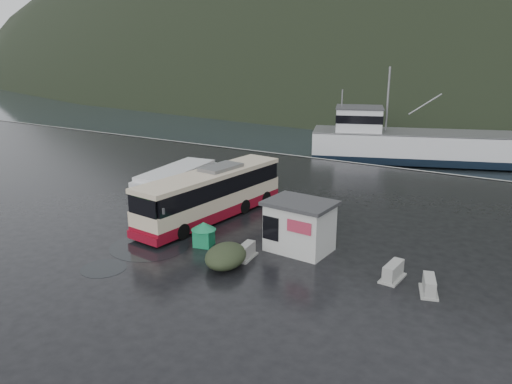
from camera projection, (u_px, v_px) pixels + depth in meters
The scene contains 14 objects.
ground at pixel (222, 229), 28.60m from camera, with size 160.00×160.00×0.00m, color black.
harbor_water at pixel (481, 90), 119.47m from camera, with size 300.00×180.00×0.02m, color black.
quay_edge at pixel (347, 162), 45.12m from camera, with size 160.00×0.60×1.50m, color #999993.
coach_bus at pixel (212, 218), 30.51m from camera, with size 2.81×11.09×3.13m, color beige, non-canonical shape.
white_van at pixel (178, 211), 31.83m from camera, with size 2.32×6.75×2.83m, color silver, non-canonical shape.
waste_bin_left at pixel (204, 246), 26.26m from camera, with size 0.95×0.95×1.32m, color #16814F, non-canonical shape.
waste_bin_right at pixel (284, 248), 25.99m from camera, with size 1.01×1.01×1.41m, color #16814F, non-canonical shape.
dome_tent at pixel (226, 266), 23.83m from camera, with size 1.88×2.64×1.04m, color #2B351F, non-canonical shape.
ticket_kiosk at pixel (299, 250), 25.70m from camera, with size 3.36×2.54×2.63m, color silver, non-canonical shape.
jersey_barrier_a at pixel (246, 258), 24.73m from camera, with size 0.72×1.44×0.72m, color #999993, non-canonical shape.
jersey_barrier_b at pixel (392, 279), 22.48m from camera, with size 0.78×1.56×0.78m, color #999993, non-canonical shape.
jersey_barrier_c at pixel (428, 293), 21.24m from camera, with size 0.72×1.44×0.72m, color #999993, non-canonical shape.
fishing_trawler at pixel (412, 149), 50.95m from camera, with size 23.57×5.19×9.43m, color silver, non-canonical shape.
puddles at pixel (141, 250), 25.66m from camera, with size 4.15×6.34×0.01m.
Camera 1 is at (15.33, -22.11, 10.12)m, focal length 35.00 mm.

